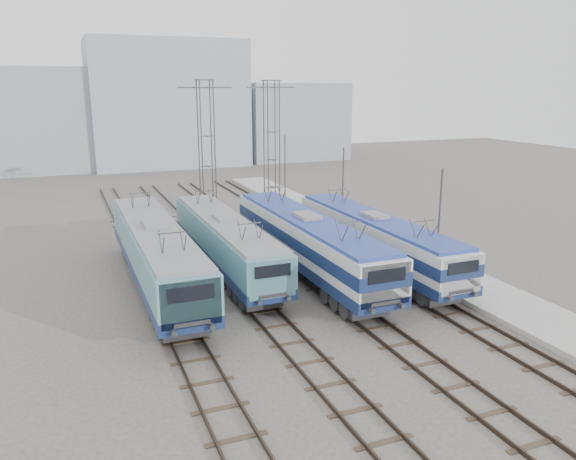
# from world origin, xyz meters

# --- Properties ---
(ground) EXTENTS (160.00, 160.00, 0.00)m
(ground) POSITION_xyz_m (0.00, 0.00, 0.00)
(ground) COLOR #514C47
(platform) EXTENTS (4.00, 70.00, 0.30)m
(platform) POSITION_xyz_m (10.20, 8.00, 0.15)
(platform) COLOR #9E9E99
(platform) RESTS_ON ground
(locomotive_far_left) EXTENTS (2.94, 18.58, 3.50)m
(locomotive_far_left) POSITION_xyz_m (-6.75, 7.44, 2.31)
(locomotive_far_left) COLOR navy
(locomotive_far_left) RESTS_ON ground
(locomotive_center_left) EXTENTS (2.71, 17.13, 3.22)m
(locomotive_center_left) POSITION_xyz_m (-2.25, 8.83, 2.14)
(locomotive_center_left) COLOR navy
(locomotive_center_left) RESTS_ON ground
(locomotive_center_right) EXTENTS (2.91, 18.39, 3.46)m
(locomotive_center_right) POSITION_xyz_m (2.25, 6.33, 2.34)
(locomotive_center_right) COLOR navy
(locomotive_center_right) RESTS_ON ground
(locomotive_far_right) EXTENTS (2.71, 17.14, 3.22)m
(locomotive_far_right) POSITION_xyz_m (6.75, 5.84, 2.20)
(locomotive_far_right) COLOR navy
(locomotive_far_right) RESTS_ON ground
(catenary_tower_west) EXTENTS (4.50, 1.20, 12.00)m
(catenary_tower_west) POSITION_xyz_m (0.00, 22.00, 6.64)
(catenary_tower_west) COLOR #3F4247
(catenary_tower_west) RESTS_ON ground
(catenary_tower_east) EXTENTS (4.50, 1.20, 12.00)m
(catenary_tower_east) POSITION_xyz_m (6.50, 24.00, 6.64)
(catenary_tower_east) COLOR #3F4247
(catenary_tower_east) RESTS_ON ground
(mast_front) EXTENTS (0.12, 0.12, 7.00)m
(mast_front) POSITION_xyz_m (8.60, 2.00, 3.50)
(mast_front) COLOR #3F4247
(mast_front) RESTS_ON ground
(mast_mid) EXTENTS (0.12, 0.12, 7.00)m
(mast_mid) POSITION_xyz_m (8.60, 14.00, 3.50)
(mast_mid) COLOR #3F4247
(mast_mid) RESTS_ON ground
(mast_rear) EXTENTS (0.12, 0.12, 7.00)m
(mast_rear) POSITION_xyz_m (8.60, 26.00, 3.50)
(mast_rear) COLOR #3F4247
(mast_rear) RESTS_ON ground
(safety_cone) EXTENTS (0.32, 0.32, 0.55)m
(safety_cone) POSITION_xyz_m (9.79, 1.45, 0.57)
(safety_cone) COLOR #CB521C
(safety_cone) RESTS_ON platform
(building_west) EXTENTS (18.00, 12.00, 14.00)m
(building_west) POSITION_xyz_m (-14.00, 62.00, 7.00)
(building_west) COLOR gray
(building_west) RESTS_ON ground
(building_center) EXTENTS (22.00, 14.00, 18.00)m
(building_center) POSITION_xyz_m (4.00, 62.00, 9.00)
(building_center) COLOR #93A0B2
(building_center) RESTS_ON ground
(building_east) EXTENTS (16.00, 12.00, 12.00)m
(building_east) POSITION_xyz_m (24.00, 62.00, 6.00)
(building_east) COLOR gray
(building_east) RESTS_ON ground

